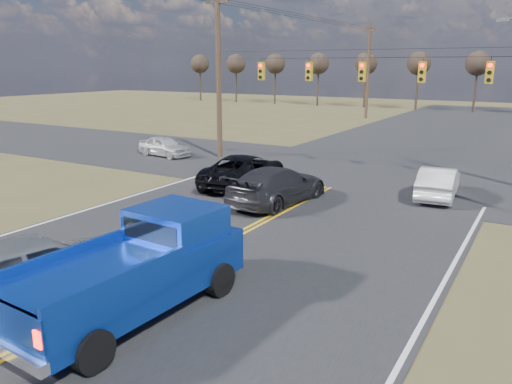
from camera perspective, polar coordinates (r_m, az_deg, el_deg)
The scene contains 12 objects.
ground at distance 12.78m, azimuth -17.37°, elevation -12.45°, with size 160.00×160.00×0.00m, color brown.
road_main at distance 20.30m, azimuth 3.91°, elevation -1.81°, with size 14.00×120.00×0.02m, color #28282B.
road_cross at distance 27.48m, azimuth 11.49°, elevation 2.19°, with size 120.00×12.00×0.02m, color #28282B.
signal_gantry at distance 26.55m, azimuth 12.93°, elevation 12.73°, with size 19.60×4.83×10.00m.
utility_poles at distance 25.96m, azimuth 11.32°, elevation 13.14°, with size 19.60×58.32×10.00m.
treeline at distance 35.50m, azimuth 16.95°, elevation 13.80°, with size 87.00×117.80×7.40m.
pickup_truck at distance 11.88m, azimuth -13.41°, elevation -8.55°, with size 2.63×6.05×2.23m.
silver_suv at distance 13.35m, azimuth -24.06°, elevation -7.87°, with size 2.03×5.05×1.72m, color gray.
black_suv at distance 23.69m, azimuth -1.40°, elevation 2.48°, with size 2.57×5.58×1.55m, color black.
white_car_queue at distance 23.00m, azimuth 20.10°, elevation 1.03°, with size 1.47×4.21×1.39m, color silver.
dgrey_car_queue at distance 20.79m, azimuth 2.45°, elevation 0.79°, with size 2.16×5.31×1.54m, color #2D2C31.
cross_car_west at distance 32.28m, azimuth -10.43°, elevation 5.15°, with size 3.73×1.50×1.27m, color silver.
Camera 1 is at (8.76, -7.44, 5.60)m, focal length 35.00 mm.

